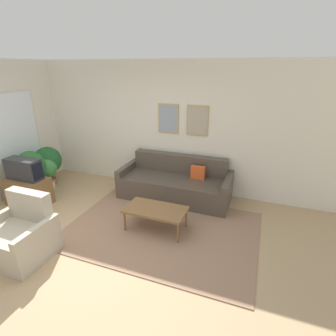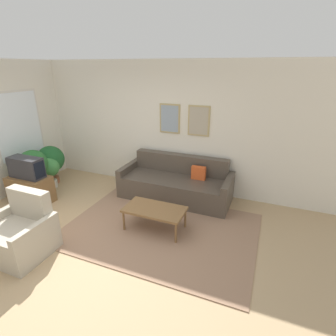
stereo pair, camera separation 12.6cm
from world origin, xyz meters
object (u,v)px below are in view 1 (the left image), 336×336
object	(u,v)px
couch	(175,184)
potted_plant_tall	(31,167)
tv	(24,169)
armchair	(20,237)
coffee_table	(156,211)

from	to	relation	value
couch	potted_plant_tall	bearing A→B (deg)	-161.82
tv	armchair	size ratio (longest dim) A/B	0.78
tv	coffee_table	bearing A→B (deg)	1.36
coffee_table	armchair	size ratio (longest dim) A/B	1.11
couch	tv	distance (m)	2.94
tv	potted_plant_tall	xyz separation A→B (m)	(-0.22, 0.34, -0.10)
armchair	coffee_table	bearing A→B (deg)	37.34
coffee_table	armchair	xyz separation A→B (m)	(-1.56, -1.26, -0.05)
coffee_table	potted_plant_tall	bearing A→B (deg)	174.53
potted_plant_tall	coffee_table	bearing A→B (deg)	-5.47
coffee_table	armchair	distance (m)	2.01
coffee_table	tv	size ratio (longest dim) A/B	1.43
couch	armchair	xyz separation A→B (m)	(-1.49, -2.47, 0.00)
coffee_table	tv	xyz separation A→B (m)	(-2.69, -0.06, 0.38)
armchair	potted_plant_tall	distance (m)	2.07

